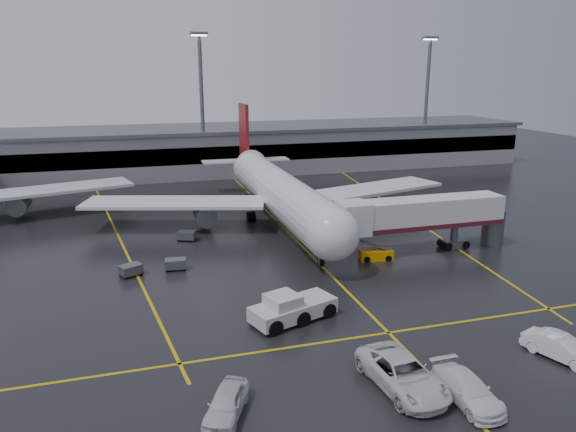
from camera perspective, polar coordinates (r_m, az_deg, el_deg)
name	(u,v)px	position (r m, az deg, el deg)	size (l,w,h in m)	color
ground	(300,244)	(60.28, 1.29, -3.04)	(220.00, 220.00, 0.00)	black
apron_line_centre	(300,244)	(60.28, 1.29, -3.03)	(0.25, 90.00, 0.02)	gold
apron_line_stop	(389,333)	(41.49, 10.76, -12.23)	(60.00, 0.25, 0.02)	gold
apron_line_left	(117,234)	(67.26, -17.90, -1.82)	(0.25, 70.00, 0.02)	gold
apron_line_right	(400,211)	(76.00, 11.99, 0.54)	(0.25, 70.00, 0.02)	gold
terminal	(226,149)	(104.91, -6.73, 7.22)	(122.00, 19.00, 8.60)	gray
light_mast_mid	(202,97)	(97.37, -9.27, 12.50)	(3.00, 1.20, 25.45)	#595B60
light_mast_right	(427,94)	(112.37, 14.71, 12.57)	(3.00, 1.20, 25.45)	#595B60
main_airliner	(277,190)	(68.13, -1.17, 2.80)	(48.80, 45.60, 14.10)	silver
jet_bridge	(422,216)	(58.63, 14.25, -0.04)	(19.90, 3.40, 6.05)	silver
pushback_tractor	(291,309)	(42.19, 0.34, -9.97)	(7.43, 4.86, 2.47)	silver
belt_loader	(376,255)	(56.07, 9.44, -4.11)	(3.61, 2.06, 2.17)	orange
service_van_a	(402,374)	(34.83, 12.20, -16.26)	(3.26, 7.07, 1.97)	silver
service_van_b	(467,389)	(34.74, 18.75, -17.24)	(2.23, 5.48, 1.59)	white
service_van_c	(561,348)	(41.57, 27.29, -12.47)	(1.76, 5.06, 1.67)	white
service_van_d	(226,403)	(32.13, -6.66, -19.37)	(1.87, 4.66, 1.59)	silver
baggage_cart_a	(176,264)	(53.67, -12.00, -5.05)	(2.12, 1.50, 1.12)	#595B60
baggage_cart_b	(131,270)	(53.21, -16.56, -5.55)	(2.37, 2.05, 1.12)	#595B60
baggage_cart_c	(187,235)	(62.48, -10.84, -2.05)	(2.35, 1.98, 1.12)	#595B60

